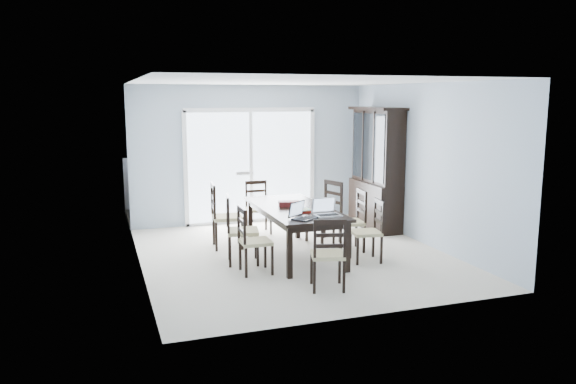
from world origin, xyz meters
The scene contains 24 objects.
floor centered at (0.00, 0.00, 0.00)m, with size 5.00×5.00×0.00m, color beige.
ceiling centered at (0.00, 0.00, 2.60)m, with size 5.00×5.00×0.00m, color white.
back_wall centered at (0.00, 2.50, 1.30)m, with size 4.50×0.02×2.60m, color #A1B1C0.
wall_left centered at (-2.25, 0.00, 1.30)m, with size 0.02×5.00×2.60m, color #A1B1C0.
wall_right centered at (2.25, 0.00, 1.30)m, with size 0.02×5.00×2.60m, color #A1B1C0.
balcony centered at (0.00, 3.50, -0.05)m, with size 4.50×2.00×0.10m, color gray.
railing centered at (0.00, 4.50, 0.55)m, with size 4.50×0.06×1.10m, color #99999E.
dining_table centered at (0.00, 0.00, 0.67)m, with size 1.00×2.20×0.75m.
china_hutch centered at (2.02, 1.25, 1.07)m, with size 0.50×1.38×2.20m.
sliding_door centered at (0.00, 2.48, 1.09)m, with size 2.52×0.05×2.18m.
chair_left_near centered at (-0.87, -0.61, 0.56)m, with size 0.42×0.41×1.07m.
chair_left_mid centered at (-0.92, -0.10, 0.61)m, with size 0.52×0.51×1.15m.
chair_left_far centered at (-0.95, 0.81, 0.64)m, with size 0.51×0.49×1.20m.
chair_right_near centered at (0.98, -0.62, 0.56)m, with size 0.46×0.45×1.05m.
chair_right_mid centered at (1.00, -0.01, 0.59)m, with size 0.48×0.46×1.11m.
chair_right_far centered at (0.83, 0.65, 0.61)m, with size 0.57×0.56×1.16m.
chair_end_near centered at (-0.12, -1.62, 0.57)m, with size 0.50×0.51×1.07m.
chair_end_far centered at (-0.11, 1.65, 0.56)m, with size 0.41×0.42×1.05m.
laptop_dark centered at (-0.14, -0.83, 0.81)m, with size 0.41×0.39×0.23m.
laptop_silver centered at (0.23, -0.75, 0.81)m, with size 0.36×0.25×0.24m.
book_stack centered at (-0.03, -0.38, 0.77)m, with size 0.28×0.22×0.04m.
cell_phone centered at (-0.07, -0.90, 0.76)m, with size 0.12×0.05×0.01m, color black.
game_box centered at (-0.05, 0.08, 0.79)m, with size 0.31×0.16×0.08m, color #4F0F18.
hot_tub centered at (-0.86, 3.34, 0.49)m, with size 1.97×1.77×0.98m.
Camera 1 is at (-2.76, -7.77, 2.38)m, focal length 35.00 mm.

